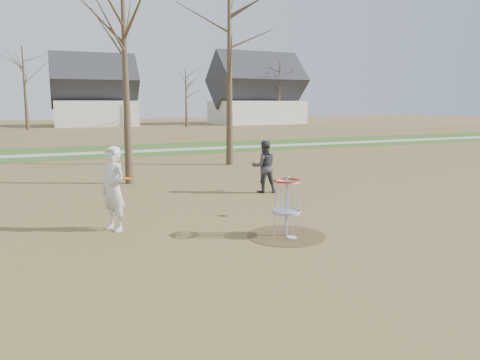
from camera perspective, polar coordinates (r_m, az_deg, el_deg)
name	(u,v)px	position (r m, az deg, el deg)	size (l,w,h in m)	color
ground	(286,236)	(10.82, 5.64, -6.79)	(160.00, 160.00, 0.00)	brown
green_band	(125,150)	(30.64, -13.80, 3.55)	(160.00, 8.00, 0.01)	#2D5119
footpath	(128,152)	(29.66, -13.47, 3.39)	(160.00, 1.50, 0.01)	#9E9E99
dirt_circle	(286,236)	(10.82, 5.64, -6.76)	(1.80, 1.80, 0.01)	#47331E
player_standing	(113,189)	(11.42, -15.18, -1.03)	(0.73, 0.48, 2.01)	silver
player_throwing	(264,167)	(15.76, 2.96, 1.64)	(0.85, 0.67, 1.76)	#37363C
disc_grounded	(292,237)	(10.65, 6.31, -6.95)	(0.22, 0.22, 0.02)	white
discs_in_play	(213,182)	(11.68, -3.37, -0.28)	(4.22, 0.34, 0.47)	#DB4F0B
disc_golf_basket	(287,197)	(10.60, 5.72, -2.04)	(0.64, 0.64, 1.35)	#9EA3AD
bare_trees	(114,77)	(45.43, -15.06, 12.08)	(52.62, 44.98, 9.00)	#382B1E
houses_row	(115,98)	(62.34, -14.98, 9.61)	(56.51, 10.01, 7.26)	silver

